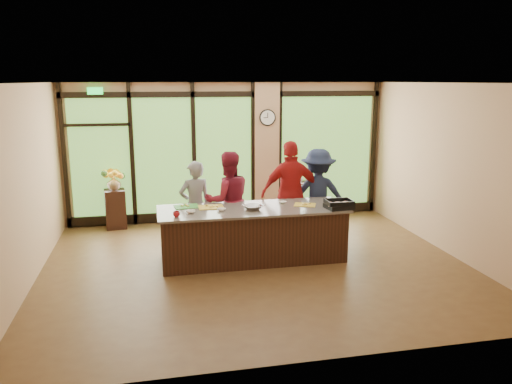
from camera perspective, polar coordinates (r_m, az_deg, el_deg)
name	(u,v)px	position (r m, az deg, el deg)	size (l,w,h in m)	color
floor	(256,265)	(8.47, 0.03, -8.37)	(7.00, 7.00, 0.00)	#54371D
ceiling	(256,83)	(7.91, 0.03, 12.36)	(7.00, 7.00, 0.00)	silver
back_wall	(228,152)	(10.97, -3.19, 4.57)	(7.00, 7.00, 0.00)	tan
left_wall	(24,187)	(8.11, -24.94, 0.52)	(6.00, 6.00, 0.00)	tan
right_wall	(451,170)	(9.41, 21.40, 2.36)	(6.00, 6.00, 0.00)	tan
window_wall	(236,157)	(10.97, -2.31, 4.02)	(6.90, 0.12, 3.00)	tan
island_base	(253,235)	(8.61, -0.38, -4.93)	(3.10, 1.00, 0.88)	black
countertop	(253,209)	(8.48, -0.39, -1.97)	(3.20, 1.10, 0.04)	#70675C
wall_clock	(268,118)	(10.92, 1.32, 8.50)	(0.36, 0.04, 0.36)	black
cook_left	(195,205)	(9.12, -6.96, -1.53)	(0.60, 0.39, 1.64)	gray
cook_midleft	(228,200)	(9.10, -3.20, -0.96)	(0.88, 0.68, 1.80)	maroon
cook_midright	(291,193)	(9.38, 4.05, -0.09)	(1.14, 0.48, 1.95)	#A31919
cook_right	(318,195)	(9.65, 7.07, -0.32)	(1.15, 0.66, 1.78)	#1C243D
roasting_pan	(339,206)	(8.55, 9.45, -1.61)	(0.44, 0.34, 0.08)	black
mixing_bowl	(253,207)	(8.37, -0.37, -1.75)	(0.32, 0.32, 0.08)	silver
cutting_board_left	(187,207)	(8.63, -7.93, -1.65)	(0.41, 0.31, 0.01)	green
cutting_board_center	(211,207)	(8.54, -5.17, -1.73)	(0.43, 0.32, 0.01)	gold
cutting_board_right	(305,205)	(8.71, 5.61, -1.46)	(0.36, 0.27, 0.01)	gold
prep_bowl_near	(191,212)	(8.21, -7.48, -2.24)	(0.16, 0.16, 0.05)	white
prep_bowl_mid	(221,210)	(8.30, -3.98, -2.01)	(0.14, 0.14, 0.04)	white
prep_bowl_far	(282,202)	(8.82, 3.03, -1.17)	(0.13, 0.13, 0.03)	white
red_ramekin	(176,214)	(8.01, -9.08, -2.53)	(0.11, 0.11, 0.09)	#A01019
flower_stand	(116,209)	(10.85, -15.76, -1.87)	(0.41, 0.41, 0.82)	black
flower_vase	(114,183)	(10.73, -15.94, 1.01)	(0.29, 0.29, 0.30)	olive
bar_cart	(310,194)	(11.32, 6.15, -0.18)	(0.67, 0.40, 0.90)	black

